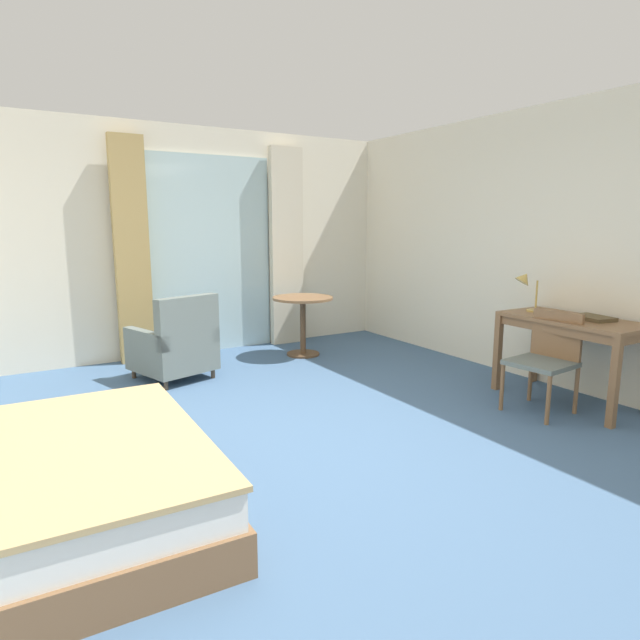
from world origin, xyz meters
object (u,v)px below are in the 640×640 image
Objects in this scene: writing_desk at (572,329)px; closed_book at (593,318)px; desk_chair at (547,355)px; desk_lamp at (527,284)px; round_cafe_table at (303,312)px; armchair_by_window at (175,347)px.

writing_desk is 0.19m from closed_book.
writing_desk is 1.44× the size of desk_chair.
closed_book is (0.14, -0.60, -0.25)m from desk_lamp.
closed_book reaches higher than writing_desk.
desk_chair is at bearing -122.28° from desk_lamp.
desk_chair is (-0.38, -0.03, -0.19)m from writing_desk.
desk_chair is at bearing -175.12° from writing_desk.
round_cafe_table is (-1.28, 2.92, -0.25)m from closed_book.
desk_chair is 0.55m from closed_book.
desk_lamp is 2.63m from round_cafe_table.
desk_lamp is 3.55m from armchair_by_window.
desk_lamp is 0.46× the size of armchair_by_window.
round_cafe_table is (1.64, 0.23, 0.19)m from armchair_by_window.
desk_lamp reaches higher than closed_book.
writing_desk is 0.59m from desk_lamp.
armchair_by_window is (-2.78, 2.09, -0.69)m from desk_lamp.
closed_book is at bearing -42.63° from armchair_by_window.
desk_chair reaches higher than round_cafe_table.
closed_book is at bearing -64.30° from writing_desk.
desk_chair is 2.66× the size of closed_book.
desk_lamp is 1.27× the size of closed_book.
desk_chair is 2.93m from round_cafe_table.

